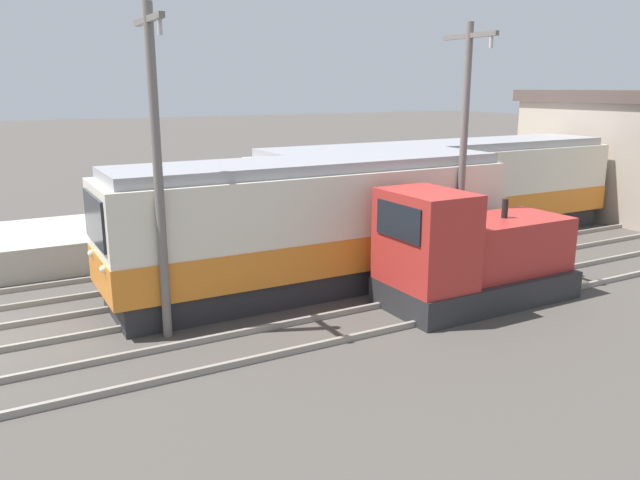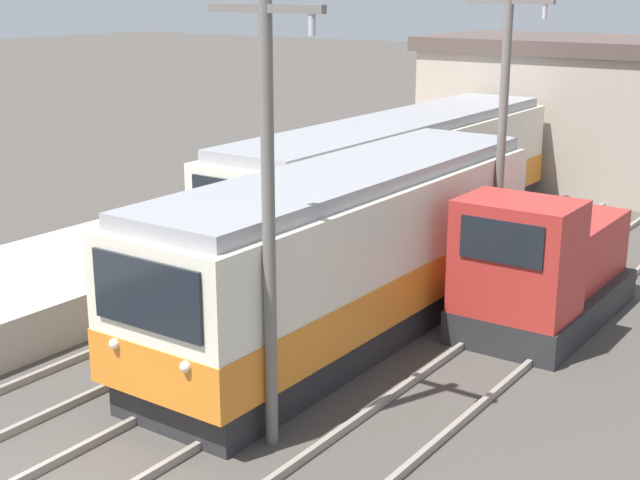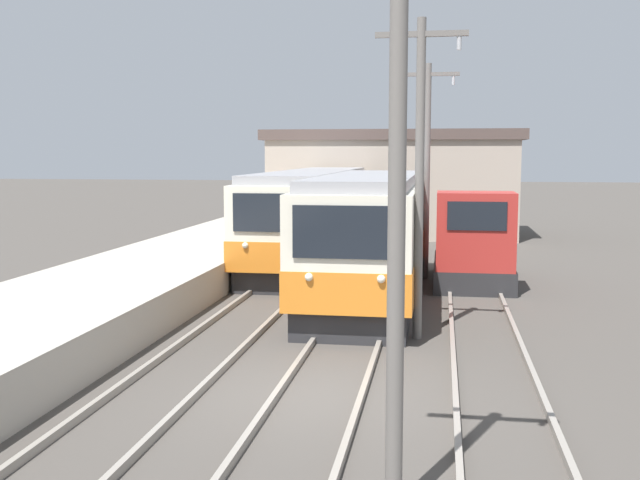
% 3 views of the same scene
% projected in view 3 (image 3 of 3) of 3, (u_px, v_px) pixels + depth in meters
% --- Properties ---
extents(ground_plane, '(200.00, 200.00, 0.00)m').
position_uv_depth(ground_plane, '(309.00, 395.00, 12.86)').
color(ground_plane, '#47423D').
extents(track_left, '(1.54, 60.00, 0.14)m').
position_uv_depth(track_left, '(165.00, 384.00, 13.26)').
color(track_left, gray).
rests_on(track_left, ground).
extents(track_center, '(1.54, 60.00, 0.14)m').
position_uv_depth(track_center, '(321.00, 392.00, 12.82)').
color(track_center, gray).
rests_on(track_center, ground).
extents(track_right, '(1.54, 60.00, 0.14)m').
position_uv_depth(track_right, '(500.00, 401.00, 12.34)').
color(track_right, gray).
rests_on(track_right, ground).
extents(commuter_train_left, '(2.84, 14.33, 3.49)m').
position_uv_depth(commuter_train_left, '(313.00, 220.00, 28.37)').
color(commuter_train_left, '#28282B').
rests_on(commuter_train_left, ground).
extents(commuter_train_center, '(2.84, 11.35, 3.54)m').
position_uv_depth(commuter_train_center, '(370.00, 241.00, 21.30)').
color(commuter_train_center, '#28282B').
rests_on(commuter_train_center, ground).
extents(shunting_locomotive, '(2.40, 5.12, 3.00)m').
position_uv_depth(shunting_locomotive, '(473.00, 246.00, 23.71)').
color(shunting_locomotive, '#28282B').
rests_on(shunting_locomotive, ground).
extents(catenary_mast_near, '(2.00, 0.20, 7.04)m').
position_uv_depth(catenary_mast_near, '(398.00, 181.00, 8.22)').
color(catenary_mast_near, slate).
rests_on(catenary_mast_near, ground).
extents(catenary_mast_mid, '(2.00, 0.20, 7.04)m').
position_uv_depth(catenary_mast_mid, '(420.00, 167.00, 16.39)').
color(catenary_mast_mid, slate).
rests_on(catenary_mast_mid, ground).
extents(catenary_mast_far, '(2.00, 0.20, 7.04)m').
position_uv_depth(catenary_mast_far, '(427.00, 162.00, 24.56)').
color(catenary_mast_far, slate).
rests_on(catenary_mast_far, ground).
extents(station_building, '(12.60, 6.30, 5.27)m').
position_uv_depth(station_building, '(393.00, 183.00, 38.08)').
color(station_building, '#AD9E8E').
rests_on(station_building, ground).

